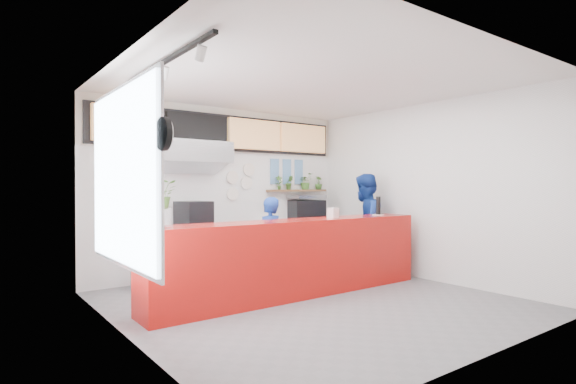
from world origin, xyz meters
TOP-DOWN VIEW (x-y plane):
  - floor at (0.00, 0.00)m, footprint 5.00×5.00m
  - ceiling at (0.00, 0.00)m, footprint 5.00×5.00m
  - wall_back at (0.00, 2.50)m, footprint 5.00×0.00m
  - wall_left at (-2.50, 0.00)m, footprint 0.00×5.00m
  - wall_right at (2.50, 0.00)m, footprint 0.00×5.00m
  - service_counter at (0.00, 0.40)m, footprint 4.50×0.60m
  - cream_band at (0.00, 2.49)m, footprint 5.00×0.02m
  - prep_bench at (-0.80, 2.20)m, footprint 1.80×0.60m
  - panini_oven at (-0.74, 2.20)m, footprint 0.55×0.55m
  - extraction_hood at (-0.80, 2.15)m, footprint 1.20×0.70m
  - hood_lip at (-0.80, 2.15)m, footprint 1.20×0.69m
  - right_bench at (1.50, 2.20)m, footprint 1.80×0.60m
  - espresso_machine at (1.68, 2.20)m, footprint 0.72×0.58m
  - espresso_tray at (1.68, 2.20)m, footprint 0.70×0.51m
  - herb_shelf at (1.60, 2.40)m, footprint 1.40×0.18m
  - menu_board_far_left at (-1.75, 2.38)m, footprint 1.10×0.10m
  - menu_board_mid_left at (-0.59, 2.38)m, footprint 1.10×0.10m
  - menu_board_mid_right at (0.57, 2.38)m, footprint 1.10×0.10m
  - menu_board_far_right at (1.73, 2.38)m, footprint 1.10×0.10m
  - soffit at (0.00, 2.46)m, footprint 4.80×0.04m
  - window_pane at (-2.47, 0.30)m, footprint 0.04×2.20m
  - window_frame at (-2.45, 0.30)m, footprint 0.03×2.30m
  - wall_clock_rim at (-2.46, -0.90)m, footprint 0.05×0.30m
  - wall_clock_face at (-2.43, -0.90)m, footprint 0.02×0.26m
  - track_rail at (-2.10, 0.00)m, footprint 0.05×2.40m
  - dec_plate_a at (0.15, 2.47)m, footprint 0.24×0.03m
  - dec_plate_b at (0.45, 2.47)m, footprint 0.24×0.03m
  - dec_plate_c at (0.15, 2.47)m, footprint 0.24×0.03m
  - dec_plate_d at (0.50, 2.47)m, footprint 0.24×0.03m
  - photo_frame_a at (1.10, 2.48)m, footprint 0.20×0.02m
  - photo_frame_b at (1.40, 2.48)m, footprint 0.20×0.02m
  - photo_frame_c at (1.70, 2.48)m, footprint 0.20×0.02m
  - photo_frame_d at (1.10, 2.48)m, footprint 0.20×0.02m
  - photo_frame_e at (1.40, 2.48)m, footprint 0.20×0.02m
  - photo_frame_f at (1.70, 2.48)m, footprint 0.20×0.02m
  - staff_center at (-0.06, 0.97)m, footprint 0.59×0.46m
  - staff_right at (2.00, 0.93)m, footprint 1.05×0.93m
  - herb_a at (1.15, 2.40)m, footprint 0.17×0.14m
  - herb_b at (1.40, 2.40)m, footprint 0.19×0.17m
  - herb_c at (1.81, 2.40)m, footprint 0.35×0.32m
  - herb_d at (2.16, 2.40)m, footprint 0.16×0.14m
  - glass_vase at (-1.98, 0.36)m, footprint 0.20×0.20m
  - basil_vase at (-1.98, 0.36)m, footprint 0.35×0.31m
  - napkin_holder at (0.70, 0.35)m, footprint 0.21×0.16m
  - white_plate at (1.75, 0.38)m, footprint 0.23×0.23m
  - pepper_mill at (1.75, 0.38)m, footprint 0.08×0.08m

SIDE VIEW (x-z plane):
  - floor at x=0.00m, z-range 0.00..0.00m
  - prep_bench at x=-0.80m, z-range 0.00..0.90m
  - right_bench at x=1.50m, z-range 0.00..0.90m
  - service_counter at x=0.00m, z-range 0.00..1.10m
  - staff_center at x=-0.06m, z-range 0.00..1.42m
  - staff_right at x=2.00m, z-range 0.00..1.81m
  - espresso_machine at x=1.68m, z-range 0.90..1.31m
  - white_plate at x=1.75m, z-range 1.10..1.11m
  - panini_oven at x=-0.74m, z-range 0.90..1.34m
  - napkin_holder at x=0.70m, z-range 1.10..1.26m
  - glass_vase at x=-1.98m, z-range 1.10..1.35m
  - pepper_mill at x=1.75m, z-range 1.11..1.41m
  - espresso_tray at x=1.68m, z-range 1.35..1.41m
  - dec_plate_c at x=0.15m, z-range 1.33..1.57m
  - basil_vase at x=-1.98m, z-range 1.32..1.66m
  - wall_back at x=0.00m, z-range -1.00..4.00m
  - wall_left at x=-2.50m, z-range -1.00..4.00m
  - wall_right at x=2.50m, z-range -1.00..4.00m
  - herb_shelf at x=1.60m, z-range 1.48..1.52m
  - dec_plate_b at x=0.45m, z-range 1.53..1.77m
  - herb_d at x=2.16m, z-range 1.52..1.80m
  - herb_b at x=1.40m, z-range 1.52..1.80m
  - herb_a at x=1.15m, z-range 1.52..1.80m
  - herb_c at x=1.81m, z-range 1.52..1.85m
  - window_pane at x=-2.47m, z-range 0.75..2.65m
  - window_frame at x=-2.45m, z-range 0.70..2.70m
  - dec_plate_a at x=0.15m, z-range 1.63..1.87m
  - photo_frame_d at x=1.10m, z-range 1.62..1.88m
  - photo_frame_e at x=1.40m, z-range 1.62..1.88m
  - photo_frame_f at x=1.70m, z-range 1.62..1.88m
  - dec_plate_d at x=0.50m, z-range 1.78..2.02m
  - hood_lip at x=-0.80m, z-range 1.79..2.11m
  - photo_frame_a at x=1.10m, z-range 1.88..2.12m
  - photo_frame_b at x=1.40m, z-range 1.88..2.12m
  - photo_frame_c at x=1.70m, z-range 1.88..2.12m
  - wall_clock_rim at x=-2.46m, z-range 1.90..2.20m
  - wall_clock_face at x=-2.43m, z-range 1.92..2.18m
  - extraction_hood at x=-0.80m, z-range 1.98..2.32m
  - menu_board_far_left at x=-1.75m, z-range 2.27..2.82m
  - menu_board_mid_left at x=-0.59m, z-range 2.27..2.82m
  - menu_board_mid_right at x=0.57m, z-range 2.27..2.82m
  - menu_board_far_right at x=1.73m, z-range 2.27..2.82m
  - soffit at x=0.00m, z-range 2.22..2.88m
  - cream_band at x=0.00m, z-range 2.20..3.00m
  - track_rail at x=-2.10m, z-range 2.92..2.96m
  - ceiling at x=0.00m, z-range 3.00..3.00m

